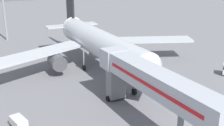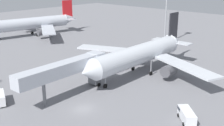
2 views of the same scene
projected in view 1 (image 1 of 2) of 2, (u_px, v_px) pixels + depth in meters
name	position (u px, v px, depth m)	size (l,w,h in m)	color
ground_plane	(200.00, 119.00, 39.14)	(300.00, 300.00, 0.00)	slate
airplane_at_gate	(98.00, 43.00, 56.29)	(43.67, 41.16, 14.49)	silver
jet_bridge	(147.00, 80.00, 36.32)	(4.27, 22.78, 7.86)	#B2B7C1
baggage_cart_near_right	(19.00, 123.00, 36.61)	(2.04, 2.99, 1.45)	#38383D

